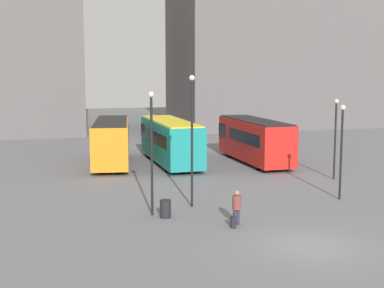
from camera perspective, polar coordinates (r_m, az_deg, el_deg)
name	(u,v)px	position (r m, az deg, el deg)	size (l,w,h in m)	color
ground_plane	(310,246)	(21.90, 12.49, -10.59)	(160.00, 160.00, 0.00)	slate
bus_0	(111,141)	(39.50, -8.59, 0.35)	(3.87, 9.52, 3.26)	orange
bus_1	(170,140)	(39.53, -2.35, 0.41)	(2.61, 9.96, 3.22)	#19847F
bus_2	(254,139)	(40.31, 6.66, 0.51)	(2.58, 9.30, 3.22)	red
traveler	(237,204)	(24.05, 4.79, -6.44)	(0.46, 0.46, 1.57)	#382D4C
suitcase	(233,222)	(23.75, 4.42, -8.31)	(0.25, 0.35, 0.72)	black
lamp_post_0	(342,143)	(29.36, 15.66, 0.05)	(0.28, 0.28, 5.07)	black
lamp_post_1	(192,132)	(26.58, 0.00, 1.33)	(0.28, 0.28, 6.63)	black
lamp_post_2	(152,144)	(25.11, -4.33, 0.04)	(0.28, 0.28, 5.89)	black
lamp_post_3	(335,132)	(34.76, 15.05, 1.27)	(0.28, 0.28, 5.09)	black
trash_bin	(165,209)	(25.25, -2.85, -6.92)	(0.52, 0.52, 0.85)	black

